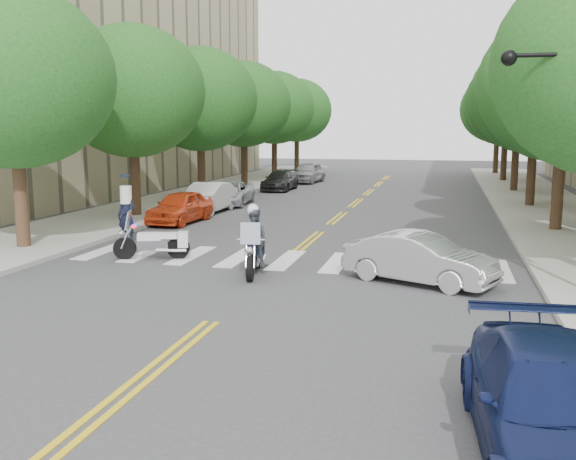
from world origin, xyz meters
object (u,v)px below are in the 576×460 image
(motorcycle_parked, at_px, (158,242))
(convertible, at_px, (420,259))
(sedan_blue, at_px, (556,407))
(officer_standing, at_px, (127,216))
(motorcycle_police, at_px, (254,243))

(motorcycle_parked, distance_m, convertible, 8.00)
(convertible, relative_size, sedan_blue, 0.83)
(sedan_blue, bearing_deg, motorcycle_parked, 130.64)
(sedan_blue, bearing_deg, officer_standing, 130.60)
(convertible, bearing_deg, sedan_blue, -143.85)
(officer_standing, height_order, sedan_blue, officer_standing)
(motorcycle_police, height_order, officer_standing, motorcycle_police)
(sedan_blue, bearing_deg, convertible, 98.67)
(motorcycle_police, xyz_separation_m, convertible, (4.50, -0.06, -0.21))
(convertible, bearing_deg, motorcycle_police, 112.90)
(convertible, bearing_deg, officer_standing, 94.32)
(officer_standing, bearing_deg, convertible, -10.09)
(sedan_blue, bearing_deg, motorcycle_police, 122.22)
(motorcycle_parked, distance_m, sedan_blue, 14.07)
(motorcycle_parked, height_order, officer_standing, officer_standing)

